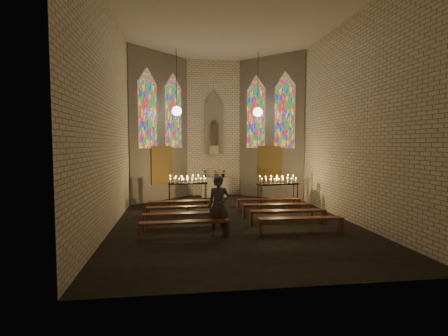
{
  "coord_description": "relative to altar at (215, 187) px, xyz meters",
  "views": [
    {
      "loc": [
        -1.96,
        -12.17,
        2.71
      ],
      "look_at": [
        -0.1,
        1.34,
        1.75
      ],
      "focal_mm": 28.0,
      "sensor_mm": 36.0,
      "label": 1
    }
  ],
  "objects": [
    {
      "name": "flower_vase_left",
      "position": [
        -0.51,
        0.02,
        0.68
      ],
      "size": [
        0.22,
        0.18,
        0.37
      ],
      "primitive_type": "imported",
      "rotation": [
        0.0,
        0.0,
        -0.27
      ],
      "color": "#4C723F",
      "rests_on": "altar"
    },
    {
      "name": "pew_right_1",
      "position": [
        1.73,
        -5.28,
        -0.1
      ],
      "size": [
        2.58,
        0.46,
        0.49
      ],
      "rotation": [
        0.0,
        0.0,
        -0.04
      ],
      "color": "#5C301A",
      "rests_on": "ground"
    },
    {
      "name": "flower_vase_right",
      "position": [
        0.43,
        -0.09,
        0.7
      ],
      "size": [
        0.26,
        0.24,
        0.39
      ],
      "primitive_type": "imported",
      "rotation": [
        0.0,
        0.0,
        -0.35
      ],
      "color": "#4C723F",
      "rests_on": "altar"
    },
    {
      "name": "pew_left_0",
      "position": [
        -1.73,
        -4.08,
        -0.1
      ],
      "size": [
        2.58,
        0.46,
        0.49
      ],
      "rotation": [
        0.0,
        0.0,
        0.04
      ],
      "color": "#5C301A",
      "rests_on": "ground"
    },
    {
      "name": "votive_stand_left",
      "position": [
        -1.47,
        -2.41,
        0.57
      ],
      "size": [
        1.72,
        0.51,
        1.24
      ],
      "rotation": [
        0.0,
        0.0,
        0.07
      ],
      "color": "black",
      "rests_on": "ground"
    },
    {
      "name": "pew_right_0",
      "position": [
        1.73,
        -4.08,
        -0.1
      ],
      "size": [
        2.58,
        0.46,
        0.49
      ],
      "rotation": [
        0.0,
        0.0,
        -0.04
      ],
      "color": "#5C301A",
      "rests_on": "ground"
    },
    {
      "name": "pew_right_2",
      "position": [
        1.73,
        -6.48,
        -0.1
      ],
      "size": [
        2.58,
        0.46,
        0.49
      ],
      "rotation": [
        0.0,
        0.0,
        -0.04
      ],
      "color": "#5C301A",
      "rests_on": "ground"
    },
    {
      "name": "votive_stand_right",
      "position": [
        2.27,
        -3.53,
        0.61
      ],
      "size": [
        1.81,
        0.69,
        1.3
      ],
      "rotation": [
        0.0,
        0.0,
        0.15
      ],
      "color": "black",
      "rests_on": "ground"
    },
    {
      "name": "floor",
      "position": [
        0.0,
        -5.45,
        -0.5
      ],
      "size": [
        12.0,
        12.0,
        0.0
      ],
      "primitive_type": "plane",
      "color": "black",
      "rests_on": "ground"
    },
    {
      "name": "pew_left_1",
      "position": [
        -1.73,
        -5.28,
        -0.1
      ],
      "size": [
        2.58,
        0.46,
        0.49
      ],
      "rotation": [
        0.0,
        0.0,
        0.04
      ],
      "color": "#5C301A",
      "rests_on": "ground"
    },
    {
      "name": "pew_left_2",
      "position": [
        -1.73,
        -6.48,
        -0.1
      ],
      "size": [
        2.58,
        0.46,
        0.49
      ],
      "rotation": [
        0.0,
        0.0,
        0.04
      ],
      "color": "#5C301A",
      "rests_on": "ground"
    },
    {
      "name": "pew_right_3",
      "position": [
        1.73,
        -7.68,
        -0.1
      ],
      "size": [
        2.58,
        0.46,
        0.49
      ],
      "rotation": [
        0.0,
        0.0,
        -0.04
      ],
      "color": "#5C301A",
      "rests_on": "ground"
    },
    {
      "name": "aisle_flower_pot",
      "position": [
        -0.11,
        -3.07,
        -0.28
      ],
      "size": [
        0.31,
        0.31,
        0.45
      ],
      "primitive_type": "imported",
      "rotation": [
        0.0,
        0.0,
        0.3
      ],
      "color": "#4C723F",
      "rests_on": "ground"
    },
    {
      "name": "flower_vase_center",
      "position": [
        0.09,
        -0.03,
        0.71
      ],
      "size": [
        0.49,
        0.46,
        0.43
      ],
      "primitive_type": "imported",
      "rotation": [
        0.0,
        0.0,
        0.41
      ],
      "color": "#4C723F",
      "rests_on": "altar"
    },
    {
      "name": "altar",
      "position": [
        0.0,
        0.0,
        0.0
      ],
      "size": [
        1.4,
        0.6,
        1.0
      ],
      "primitive_type": "cube",
      "color": "beige",
      "rests_on": "ground"
    },
    {
      "name": "room",
      "position": [
        -0.0,
        -2.08,
        3.22
      ],
      "size": [
        8.22,
        12.43,
        7.0
      ],
      "color": "beige",
      "rests_on": "ground"
    },
    {
      "name": "visitor",
      "position": [
        -0.72,
        -7.49,
        0.38
      ],
      "size": [
        0.72,
        0.55,
        1.76
      ],
      "primitive_type": "imported",
      "rotation": [
        0.0,
        0.0,
        -0.23
      ],
      "color": "#4E4E58",
      "rests_on": "ground"
    },
    {
      "name": "pew_left_3",
      "position": [
        -1.73,
        -7.68,
        -0.1
      ],
      "size": [
        2.58,
        0.46,
        0.49
      ],
      "rotation": [
        0.0,
        0.0,
        0.04
      ],
      "color": "#5C301A",
      "rests_on": "ground"
    }
  ]
}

